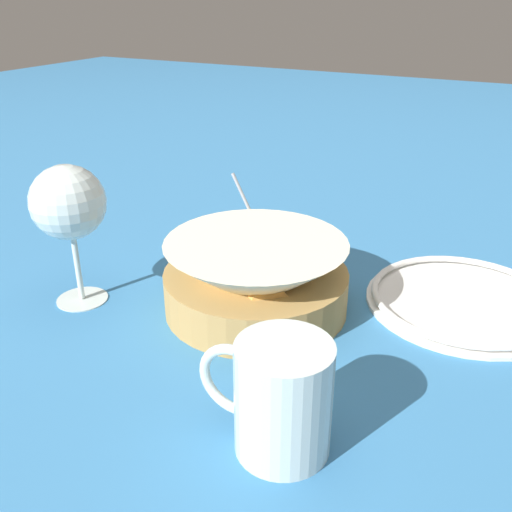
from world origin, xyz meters
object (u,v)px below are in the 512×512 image
at_px(food_basket, 256,280).
at_px(beer_mug, 281,401).
at_px(wine_glass, 68,206).
at_px(sauce_cup, 252,227).
at_px(side_plate, 464,299).

height_order(food_basket, beer_mug, beer_mug).
bearing_deg(wine_glass, sauce_cup, -111.73).
distance_m(sauce_cup, beer_mug, 0.43).
relative_size(wine_glass, beer_mug, 1.43).
bearing_deg(side_plate, food_basket, 28.95).
bearing_deg(sauce_cup, wine_glass, 68.27).
relative_size(food_basket, beer_mug, 1.82).
bearing_deg(side_plate, beer_mug, 72.85).
distance_m(sauce_cup, side_plate, 0.32).
bearing_deg(beer_mug, wine_glass, -18.83).
distance_m(food_basket, beer_mug, 0.23).
bearing_deg(food_basket, side_plate, -151.05).
bearing_deg(wine_glass, side_plate, -154.01).
relative_size(food_basket, side_plate, 0.93).
distance_m(wine_glass, side_plate, 0.48).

